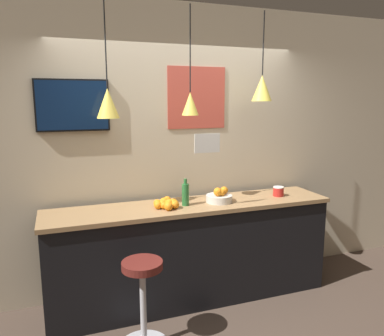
# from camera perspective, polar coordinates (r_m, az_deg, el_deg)

# --- Properties ---
(ground_plane) EXTENTS (14.00, 14.00, 0.00)m
(ground_plane) POSITION_cam_1_polar(r_m,az_deg,el_deg) (3.52, 3.57, -23.60)
(ground_plane) COLOR #47382D
(back_wall) EXTENTS (8.00, 0.06, 2.90)m
(back_wall) POSITION_cam_1_polar(r_m,az_deg,el_deg) (3.87, -2.00, 2.74)
(back_wall) COLOR beige
(back_wall) RESTS_ON ground_plane
(service_counter) EXTENTS (2.77, 0.57, 0.98)m
(service_counter) POSITION_cam_1_polar(r_m,az_deg,el_deg) (3.76, 0.00, -12.66)
(service_counter) COLOR black
(service_counter) RESTS_ON ground_plane
(bar_stool) EXTENTS (0.41, 0.41, 0.73)m
(bar_stool) POSITION_cam_1_polar(r_m,az_deg,el_deg) (3.12, -7.49, -18.58)
(bar_stool) COLOR #B7B7BC
(bar_stool) RESTS_ON ground_plane
(fruit_bowl) EXTENTS (0.25, 0.25, 0.15)m
(fruit_bowl) POSITION_cam_1_polar(r_m,az_deg,el_deg) (3.66, 4.21, -4.41)
(fruit_bowl) COLOR beige
(fruit_bowl) RESTS_ON service_counter
(orange_pile) EXTENTS (0.22, 0.28, 0.09)m
(orange_pile) POSITION_cam_1_polar(r_m,az_deg,el_deg) (3.47, -3.84, -5.46)
(orange_pile) COLOR orange
(orange_pile) RESTS_ON service_counter
(juice_bottle) EXTENTS (0.07, 0.07, 0.26)m
(juice_bottle) POSITION_cam_1_polar(r_m,az_deg,el_deg) (3.52, -1.01, -4.00)
(juice_bottle) COLOR #286B33
(juice_bottle) RESTS_ON service_counter
(spread_jar) EXTENTS (0.11, 0.11, 0.10)m
(spread_jar) POSITION_cam_1_polar(r_m,az_deg,el_deg) (3.98, 13.03, -3.48)
(spread_jar) COLOR red
(spread_jar) RESTS_ON service_counter
(pendant_lamp_left) EXTENTS (0.20, 0.20, 1.00)m
(pendant_lamp_left) POSITION_cam_1_polar(r_m,az_deg,el_deg) (3.33, -12.72, 9.68)
(pendant_lamp_left) COLOR black
(pendant_lamp_middle) EXTENTS (0.16, 0.16, 0.98)m
(pendant_lamp_middle) POSITION_cam_1_polar(r_m,az_deg,el_deg) (3.51, -0.27, 9.90)
(pendant_lamp_middle) COLOR black
(pendant_lamp_right) EXTENTS (0.20, 0.20, 0.85)m
(pendant_lamp_right) POSITION_cam_1_polar(r_m,az_deg,el_deg) (3.83, 10.61, 11.90)
(pendant_lamp_right) COLOR black
(mounted_tv) EXTENTS (0.65, 0.04, 0.47)m
(mounted_tv) POSITION_cam_1_polar(r_m,az_deg,el_deg) (3.60, -17.73, 9.08)
(mounted_tv) COLOR black
(hanging_menu_board) EXTENTS (0.24, 0.01, 0.17)m
(hanging_menu_board) POSITION_cam_1_polar(r_m,az_deg,el_deg) (3.32, 2.32, 3.81)
(hanging_menu_board) COLOR white
(wall_poster) EXTENTS (0.62, 0.01, 0.62)m
(wall_poster) POSITION_cam_1_polar(r_m,az_deg,el_deg) (3.86, 0.74, 10.65)
(wall_poster) COLOR #C64C3D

